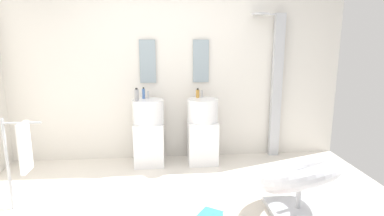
{
  "coord_description": "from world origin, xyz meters",
  "views": [
    {
      "loc": [
        -0.16,
        -2.84,
        1.68
      ],
      "look_at": [
        0.15,
        0.55,
        0.95
      ],
      "focal_mm": 29.53,
      "sensor_mm": 36.0,
      "label": 1
    }
  ],
  "objects_px": {
    "pedestal_sink_right": "(203,130)",
    "magazine_teal": "(214,216)",
    "soap_bottle_amber": "(198,93)",
    "soap_bottle_blue": "(144,93)",
    "towel_rack": "(22,150)",
    "shower_column": "(276,83)",
    "soap_bottle_grey": "(137,95)",
    "lounge_chair": "(300,180)",
    "pedestal_sink_left": "(149,132)"
  },
  "relations": [
    {
      "from": "pedestal_sink_right",
      "to": "towel_rack",
      "type": "bearing_deg",
      "value": -150.58
    },
    {
      "from": "soap_bottle_amber",
      "to": "magazine_teal",
      "type": "bearing_deg",
      "value": -90.16
    },
    {
      "from": "pedestal_sink_left",
      "to": "lounge_chair",
      "type": "relative_size",
      "value": 0.93
    },
    {
      "from": "soap_bottle_grey",
      "to": "soap_bottle_blue",
      "type": "bearing_deg",
      "value": 61.09
    },
    {
      "from": "pedestal_sink_left",
      "to": "pedestal_sink_right",
      "type": "xyz_separation_m",
      "value": [
        0.74,
        0.0,
        0.0
      ]
    },
    {
      "from": "pedestal_sink_right",
      "to": "magazine_teal",
      "type": "bearing_deg",
      "value": -92.46
    },
    {
      "from": "pedestal_sink_left",
      "to": "shower_column",
      "type": "bearing_deg",
      "value": 6.05
    },
    {
      "from": "shower_column",
      "to": "soap_bottle_grey",
      "type": "height_order",
      "value": "shower_column"
    },
    {
      "from": "lounge_chair",
      "to": "soap_bottle_blue",
      "type": "relative_size",
      "value": 6.92
    },
    {
      "from": "soap_bottle_grey",
      "to": "towel_rack",
      "type": "bearing_deg",
      "value": -134.94
    },
    {
      "from": "lounge_chair",
      "to": "pedestal_sink_right",
      "type": "bearing_deg",
      "value": 118.3
    },
    {
      "from": "soap_bottle_amber",
      "to": "soap_bottle_blue",
      "type": "relative_size",
      "value": 0.83
    },
    {
      "from": "pedestal_sink_right",
      "to": "soap_bottle_amber",
      "type": "height_order",
      "value": "soap_bottle_amber"
    },
    {
      "from": "shower_column",
      "to": "magazine_teal",
      "type": "relative_size",
      "value": 6.98
    },
    {
      "from": "pedestal_sink_right",
      "to": "pedestal_sink_left",
      "type": "bearing_deg",
      "value": 180.0
    },
    {
      "from": "lounge_chair",
      "to": "magazine_teal",
      "type": "bearing_deg",
      "value": -179.52
    },
    {
      "from": "pedestal_sink_right",
      "to": "magazine_teal",
      "type": "xyz_separation_m",
      "value": [
        -0.06,
        -1.44,
        -0.44
      ]
    },
    {
      "from": "towel_rack",
      "to": "soap_bottle_grey",
      "type": "xyz_separation_m",
      "value": [
        1.05,
        1.05,
        0.35
      ]
    },
    {
      "from": "pedestal_sink_left",
      "to": "soap_bottle_amber",
      "type": "xyz_separation_m",
      "value": [
        0.68,
        0.11,
        0.5
      ]
    },
    {
      "from": "magazine_teal",
      "to": "soap_bottle_amber",
      "type": "relative_size",
      "value": 2.25
    },
    {
      "from": "towel_rack",
      "to": "pedestal_sink_left",
      "type": "bearing_deg",
      "value": 42.41
    },
    {
      "from": "pedestal_sink_right",
      "to": "soap_bottle_grey",
      "type": "height_order",
      "value": "soap_bottle_grey"
    },
    {
      "from": "soap_bottle_grey",
      "to": "pedestal_sink_right",
      "type": "bearing_deg",
      "value": 2.5
    },
    {
      "from": "shower_column",
      "to": "magazine_teal",
      "type": "distance_m",
      "value": 2.26
    },
    {
      "from": "towel_rack",
      "to": "soap_bottle_grey",
      "type": "height_order",
      "value": "soap_bottle_grey"
    },
    {
      "from": "towel_rack",
      "to": "soap_bottle_amber",
      "type": "distance_m",
      "value": 2.25
    },
    {
      "from": "pedestal_sink_right",
      "to": "magazine_teal",
      "type": "relative_size",
      "value": 3.41
    },
    {
      "from": "lounge_chair",
      "to": "magazine_teal",
      "type": "xyz_separation_m",
      "value": [
        -0.83,
        -0.01,
        -0.33
      ]
    },
    {
      "from": "pedestal_sink_right",
      "to": "lounge_chair",
      "type": "relative_size",
      "value": 0.93
    },
    {
      "from": "soap_bottle_grey",
      "to": "soap_bottle_blue",
      "type": "distance_m",
      "value": 0.17
    },
    {
      "from": "pedestal_sink_right",
      "to": "magazine_teal",
      "type": "height_order",
      "value": "pedestal_sink_right"
    },
    {
      "from": "pedestal_sink_left",
      "to": "magazine_teal",
      "type": "bearing_deg",
      "value": -64.88
    },
    {
      "from": "towel_rack",
      "to": "soap_bottle_amber",
      "type": "bearing_deg",
      "value": 32.66
    },
    {
      "from": "soap_bottle_grey",
      "to": "soap_bottle_blue",
      "type": "relative_size",
      "value": 1.08
    },
    {
      "from": "soap_bottle_blue",
      "to": "lounge_chair",
      "type": "bearing_deg",
      "value": -44.49
    },
    {
      "from": "pedestal_sink_left",
      "to": "magazine_teal",
      "type": "distance_m",
      "value": 1.65
    },
    {
      "from": "pedestal_sink_left",
      "to": "towel_rack",
      "type": "bearing_deg",
      "value": -137.59
    },
    {
      "from": "towel_rack",
      "to": "soap_bottle_blue",
      "type": "xyz_separation_m",
      "value": [
        1.13,
        1.2,
        0.35
      ]
    },
    {
      "from": "pedestal_sink_right",
      "to": "towel_rack",
      "type": "xyz_separation_m",
      "value": [
        -1.93,
        -1.09,
        0.17
      ]
    },
    {
      "from": "shower_column",
      "to": "soap_bottle_grey",
      "type": "xyz_separation_m",
      "value": [
        -1.96,
        -0.23,
        -0.1
      ]
    },
    {
      "from": "magazine_teal",
      "to": "soap_bottle_amber",
      "type": "bearing_deg",
      "value": 124.13
    },
    {
      "from": "towel_rack",
      "to": "magazine_teal",
      "type": "distance_m",
      "value": 1.99
    },
    {
      "from": "magazine_teal",
      "to": "pedestal_sink_right",
      "type": "bearing_deg",
      "value": 121.83
    },
    {
      "from": "soap_bottle_blue",
      "to": "shower_column",
      "type": "bearing_deg",
      "value": 2.52
    },
    {
      "from": "soap_bottle_blue",
      "to": "towel_rack",
      "type": "bearing_deg",
      "value": -133.31
    },
    {
      "from": "soap_bottle_blue",
      "to": "soap_bottle_grey",
      "type": "bearing_deg",
      "value": -118.91
    },
    {
      "from": "pedestal_sink_right",
      "to": "soap_bottle_blue",
      "type": "bearing_deg",
      "value": 172.19
    },
    {
      "from": "pedestal_sink_right",
      "to": "shower_column",
      "type": "xyz_separation_m",
      "value": [
        1.08,
        0.19,
        0.62
      ]
    },
    {
      "from": "shower_column",
      "to": "soap_bottle_amber",
      "type": "height_order",
      "value": "shower_column"
    },
    {
      "from": "soap_bottle_grey",
      "to": "magazine_teal",
      "type": "bearing_deg",
      "value": -59.7
    }
  ]
}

